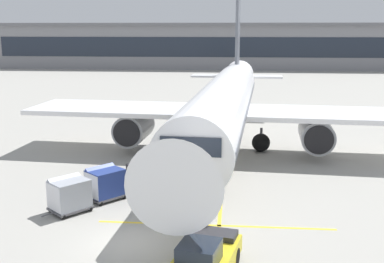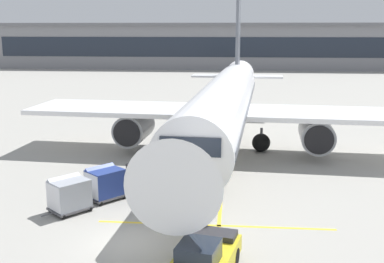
{
  "view_description": "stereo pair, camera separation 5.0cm",
  "coord_description": "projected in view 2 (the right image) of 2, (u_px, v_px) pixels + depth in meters",
  "views": [
    {
      "loc": [
        4.66,
        -20.0,
        9.74
      ],
      "look_at": [
        2.09,
        9.99,
        3.13
      ],
      "focal_mm": 44.21,
      "sensor_mm": 36.0,
      "label": 1
    },
    {
      "loc": [
        4.71,
        -19.99,
        9.74
      ],
      "look_at": [
        2.09,
        9.99,
        3.13
      ],
      "focal_mm": 44.21,
      "sensor_mm": 36.0,
      "label": 2
    }
  ],
  "objects": [
    {
      "name": "pushback_tug",
      "position": [
        204.0,
        259.0,
        18.59
      ],
      "size": [
        3.02,
        4.76,
        1.83
      ],
      "color": "gold",
      "rests_on": "ground"
    },
    {
      "name": "safety_cone_engine_keepout",
      "position": [
        142.0,
        153.0,
        36.04
      ],
      "size": [
        0.67,
        0.67,
        0.75
      ],
      "color": "black",
      "rests_on": "ground"
    },
    {
      "name": "ground_plane",
      "position": [
        128.0,
        242.0,
        21.94
      ],
      "size": [
        600.0,
        600.0,
        0.0
      ],
      "primitive_type": "plane",
      "color": "#9E9B93"
    },
    {
      "name": "terminal_building",
      "position": [
        223.0,
        45.0,
        119.93
      ],
      "size": [
        109.61,
        21.56,
        10.91
      ],
      "color": "gray",
      "rests_on": "ground"
    },
    {
      "name": "baggage_cart_second",
      "position": [
        69.0,
        194.0,
        25.43
      ],
      "size": [
        2.52,
        2.58,
        1.91
      ],
      "color": "#515156",
      "rests_on": "ground"
    },
    {
      "name": "parked_airplane",
      "position": [
        223.0,
        105.0,
        36.92
      ],
      "size": [
        31.23,
        41.36,
        13.97
      ],
      "color": "white",
      "rests_on": "ground"
    },
    {
      "name": "baggage_cart_lead",
      "position": [
        105.0,
        182.0,
        27.3
      ],
      "size": [
        2.52,
        2.58,
        1.91
      ],
      "color": "#515156",
      "rests_on": "ground"
    },
    {
      "name": "apron_guidance_line_lead_in",
      "position": [
        224.0,
        155.0,
        37.04
      ],
      "size": [
        0.2,
        110.0,
        0.01
      ],
      "color": "yellow",
      "rests_on": "ground"
    },
    {
      "name": "ground_crew_by_carts",
      "position": [
        159.0,
        175.0,
        28.73
      ],
      "size": [
        0.4,
        0.5,
        1.74
      ],
      "color": "black",
      "rests_on": "ground"
    },
    {
      "name": "apron_guidance_line_stop_bar",
      "position": [
        215.0,
        225.0,
        23.8
      ],
      "size": [
        12.0,
        0.2,
        0.01
      ],
      "color": "yellow",
      "rests_on": "ground"
    },
    {
      "name": "ground_crew_by_loader",
      "position": [
        150.0,
        179.0,
        27.97
      ],
      "size": [
        0.47,
        0.42,
        1.74
      ],
      "color": "#333847",
      "rests_on": "ground"
    },
    {
      "name": "belt_loader",
      "position": [
        151.0,
        170.0,
        30.02
      ],
      "size": [
        4.71,
        4.31,
        3.35
      ],
      "color": "gold",
      "rests_on": "ground"
    }
  ]
}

